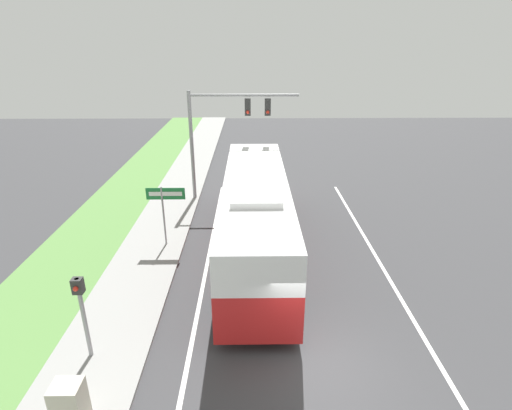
% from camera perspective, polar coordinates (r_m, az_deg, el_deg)
% --- Properties ---
extents(ground_plane, '(80.00, 80.00, 0.00)m').
position_cam_1_polar(ground_plane, '(12.41, 8.17, -21.45)').
color(ground_plane, '#38383A').
extents(sidewalk, '(2.80, 80.00, 0.12)m').
position_cam_1_polar(sidewalk, '(13.02, -21.91, -20.27)').
color(sidewalk, gray).
rests_on(sidewalk, ground_plane).
extents(lane_divider_near, '(0.14, 30.00, 0.01)m').
position_cam_1_polar(lane_divider_near, '(12.42, -9.76, -21.50)').
color(lane_divider_near, silver).
rests_on(lane_divider_near, ground_plane).
extents(lane_divider_far, '(0.14, 30.00, 0.01)m').
position_cam_1_polar(lane_divider_far, '(13.40, 24.56, -19.70)').
color(lane_divider_far, silver).
rests_on(lane_divider_far, ground_plane).
extents(bus, '(2.77, 12.47, 3.58)m').
position_cam_1_polar(bus, '(16.70, -0.06, -0.88)').
color(bus, red).
rests_on(bus, ground_plane).
extents(signal_gantry, '(5.97, 0.41, 6.18)m').
position_cam_1_polar(signal_gantry, '(22.25, -4.63, 11.49)').
color(signal_gantry, '#939399').
rests_on(signal_gantry, ground_plane).
extents(pedestrian_signal, '(0.28, 0.34, 2.69)m').
position_cam_1_polar(pedestrian_signal, '(12.23, -23.67, -12.94)').
color(pedestrian_signal, '#939399').
rests_on(pedestrian_signal, ground_plane).
extents(street_sign, '(1.67, 0.08, 2.84)m').
position_cam_1_polar(street_sign, '(17.65, -12.89, 0.26)').
color(street_sign, '#939399').
rests_on(street_sign, ground_plane).
extents(utility_cabinet, '(0.68, 0.59, 1.24)m').
position_cam_1_polar(utility_cabinet, '(11.18, -25.05, -24.51)').
color(utility_cabinet, '#B7B29E').
rests_on(utility_cabinet, sidewalk).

